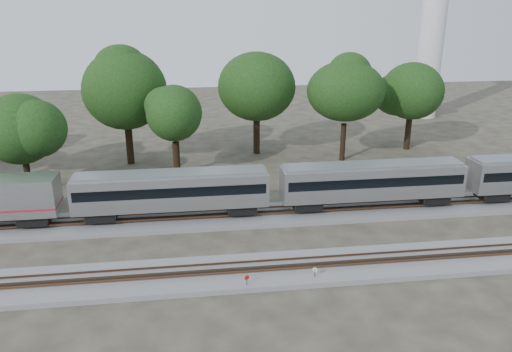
{
  "coord_description": "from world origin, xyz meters",
  "views": [
    {
      "loc": [
        0.21,
        -35.92,
        19.06
      ],
      "look_at": [
        5.66,
        5.0,
        4.44
      ],
      "focal_mm": 35.0,
      "sensor_mm": 36.0,
      "label": 1
    }
  ],
  "objects": [
    {
      "name": "ground",
      "position": [
        0.0,
        0.0,
        0.0
      ],
      "size": [
        160.0,
        160.0,
        0.0
      ],
      "primitive_type": "plane",
      "color": "#383328",
      "rests_on": "ground"
    },
    {
      "name": "track_far",
      "position": [
        0.0,
        6.0,
        0.21
      ],
      "size": [
        160.0,
        5.0,
        0.73
      ],
      "color": "slate",
      "rests_on": "ground"
    },
    {
      "name": "track_near",
      "position": [
        0.0,
        -4.0,
        0.21
      ],
      "size": [
        160.0,
        5.0,
        0.73
      ],
      "color": "slate",
      "rests_on": "ground"
    },
    {
      "name": "train",
      "position": [
        26.14,
        6.0,
        3.17
      ],
      "size": [
        107.66,
        3.07,
        4.53
      ],
      "color": "#B4B7BB",
      "rests_on": "ground"
    },
    {
      "name": "switch_stand_red",
      "position": [
        3.55,
        -6.02,
        0.72
      ],
      "size": [
        0.35,
        0.16,
        1.13
      ],
      "rotation": [
        0.0,
        0.0,
        0.38
      ],
      "color": "#512D19",
      "rests_on": "ground"
    },
    {
      "name": "switch_stand_white",
      "position": [
        8.48,
        -5.58,
        0.71
      ],
      "size": [
        0.35,
        0.14,
        1.12
      ],
      "rotation": [
        0.0,
        0.0,
        -0.3
      ],
      "color": "#512D19",
      "rests_on": "ground"
    },
    {
      "name": "switch_lever",
      "position": [
        4.77,
        -5.47,
        0.15
      ],
      "size": [
        0.55,
        0.39,
        0.3
      ],
      "primitive_type": "cube",
      "rotation": [
        0.0,
        0.0,
        0.2
      ],
      "color": "#512D19",
      "rests_on": "ground"
    },
    {
      "name": "tree_2",
      "position": [
        -16.72,
        15.16,
        6.87
      ],
      "size": [
        7.01,
        7.01,
        9.88
      ],
      "color": "black",
      "rests_on": "ground"
    },
    {
      "name": "tree_3",
      "position": [
        -7.35,
        24.11,
        9.04
      ],
      "size": [
        9.2,
        9.2,
        12.98
      ],
      "color": "black",
      "rests_on": "ground"
    },
    {
      "name": "tree_4",
      "position": [
        -1.63,
        19.05,
        7.21
      ],
      "size": [
        7.35,
        7.35,
        10.37
      ],
      "color": "black",
      "rests_on": "ground"
    },
    {
      "name": "tree_5",
      "position": [
        8.58,
        26.36,
        8.74
      ],
      "size": [
        8.9,
        8.9,
        12.54
      ],
      "color": "black",
      "rests_on": "ground"
    },
    {
      "name": "tree_6",
      "position": [
        18.83,
        22.0,
        8.67
      ],
      "size": [
        8.83,
        8.83,
        12.45
      ],
      "color": "black",
      "rests_on": "ground"
    },
    {
      "name": "tree_7",
      "position": [
        28.94,
        25.66,
        7.82
      ],
      "size": [
        7.97,
        7.97,
        11.23
      ],
      "color": "black",
      "rests_on": "ground"
    }
  ]
}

